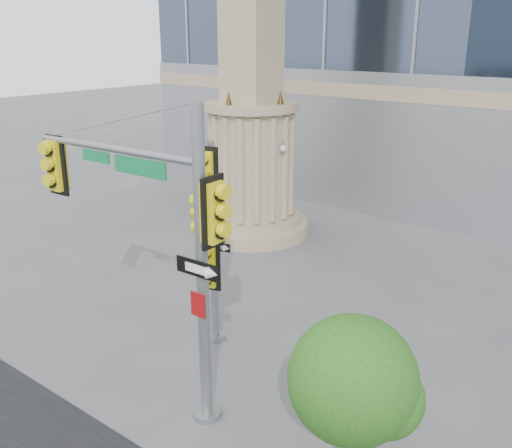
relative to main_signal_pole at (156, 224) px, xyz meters
The scene contains 5 objects.
ground 4.10m from the main_signal_pole, 33.33° to the left, with size 120.00×120.00×0.00m, color #545456.
monument 10.97m from the main_signal_pole, 118.15° to the left, with size 4.40×4.40×16.60m.
main_signal_pole is the anchor object (origin of this frame).
secondary_signal_pole 2.66m from the main_signal_pole, 108.54° to the left, with size 0.96×0.68×5.15m.
street_tree 4.84m from the main_signal_pole, ahead, with size 2.15×2.10×3.35m.
Camera 1 is at (7.13, -7.74, 7.53)m, focal length 40.00 mm.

